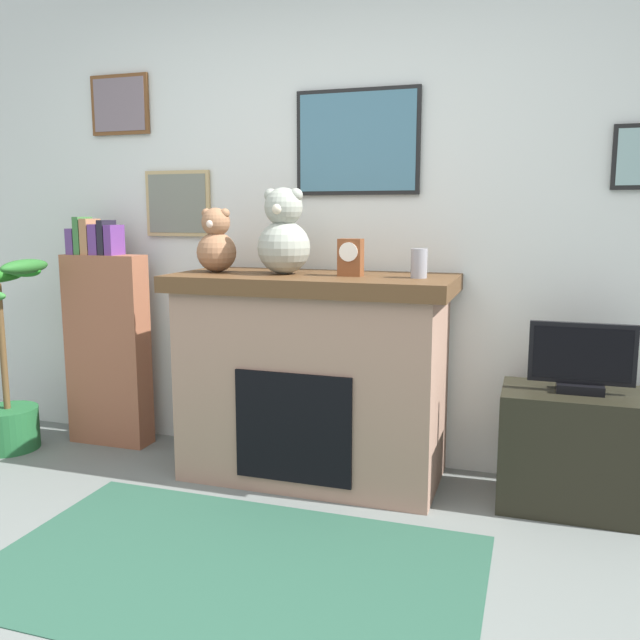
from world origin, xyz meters
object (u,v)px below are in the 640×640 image
(potted_plant, at_px, (4,376))
(teddy_bear_brown, at_px, (284,235))
(fireplace, at_px, (313,376))
(mantel_clock, at_px, (351,257))
(bookshelf, at_px, (107,342))
(tv_stand, at_px, (576,450))
(teddy_bear_tan, at_px, (216,243))
(television, at_px, (581,361))
(candle_jar, at_px, (419,263))

(potted_plant, height_order, teddy_bear_brown, teddy_bear_brown)
(fireplace, relative_size, potted_plant, 1.28)
(mantel_clock, distance_m, teddy_bear_brown, 0.36)
(bookshelf, xyz_separation_m, mantel_clock, (1.49, -0.12, 0.53))
(bookshelf, bearing_deg, mantel_clock, -4.63)
(fireplace, bearing_deg, tv_stand, 0.07)
(fireplace, distance_m, tv_stand, 1.28)
(tv_stand, distance_m, teddy_bear_tan, 1.99)
(fireplace, height_order, tv_stand, fireplace)
(television, relative_size, teddy_bear_tan, 1.38)
(bookshelf, xyz_separation_m, potted_plant, (-0.48, -0.29, -0.17))
(mantel_clock, xyz_separation_m, teddy_bear_tan, (-0.71, 0.00, 0.06))
(teddy_bear_brown, bearing_deg, fireplace, 7.09)
(fireplace, relative_size, mantel_clock, 7.82)
(bookshelf, distance_m, tv_stand, 2.57)
(bookshelf, height_order, candle_jar, bookshelf)
(teddy_bear_tan, bearing_deg, teddy_bear_brown, -0.02)
(potted_plant, xyz_separation_m, candle_jar, (2.30, 0.17, 0.67))
(television, bearing_deg, bookshelf, 177.72)
(tv_stand, xyz_separation_m, teddy_bear_brown, (-1.40, -0.02, 0.95))
(tv_stand, relative_size, candle_jar, 4.88)
(potted_plant, relative_size, television, 2.41)
(mantel_clock, distance_m, teddy_bear_tan, 0.71)
(candle_jar, xyz_separation_m, teddy_bear_tan, (-1.04, -0.00, 0.08))
(teddy_bear_tan, bearing_deg, television, 0.60)
(tv_stand, xyz_separation_m, teddy_bear_tan, (-1.77, -0.02, 0.91))
(bookshelf, relative_size, teddy_bear_brown, 3.11)
(potted_plant, relative_size, mantel_clock, 6.11)
(teddy_bear_tan, bearing_deg, fireplace, 2.01)
(teddy_bear_brown, bearing_deg, teddy_bear_tan, 179.98)
(tv_stand, xyz_separation_m, candle_jar, (-0.73, -0.02, 0.83))
(candle_jar, bearing_deg, fireplace, 178.07)
(mantel_clock, height_order, teddy_bear_tan, teddy_bear_tan)
(tv_stand, height_order, candle_jar, candle_jar)
(television, xyz_separation_m, mantel_clock, (-1.06, -0.02, 0.44))
(mantel_clock, bearing_deg, fireplace, 174.45)
(fireplace, distance_m, mantel_clock, 0.63)
(potted_plant, bearing_deg, television, 3.50)
(mantel_clock, relative_size, teddy_bear_tan, 0.55)
(television, distance_m, teddy_bear_brown, 1.50)
(candle_jar, relative_size, teddy_bear_brown, 0.32)
(television, height_order, mantel_clock, mantel_clock)
(teddy_bear_brown, bearing_deg, bookshelf, 174.02)
(potted_plant, distance_m, tv_stand, 3.04)
(tv_stand, height_order, television, television)
(potted_plant, bearing_deg, bookshelf, 30.74)
(television, xyz_separation_m, teddy_bear_brown, (-1.40, -0.02, 0.54))
(fireplace, height_order, mantel_clock, mantel_clock)
(bookshelf, distance_m, potted_plant, 0.59)
(potted_plant, distance_m, television, 3.04)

